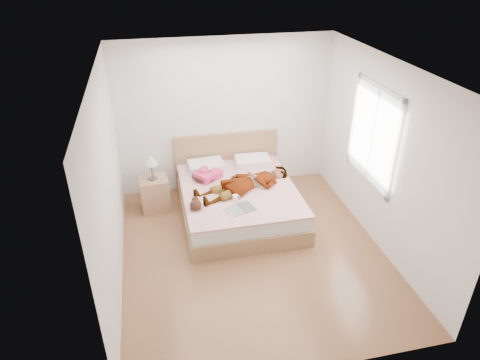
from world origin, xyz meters
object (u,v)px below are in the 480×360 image
Objects in this scene: coffee_mug at (235,198)px; nightstand at (154,191)px; towel at (207,174)px; plush_toy at (196,204)px; bed at (237,198)px; phone at (209,167)px; magazine at (241,209)px; woman at (245,181)px.

nightstand reaches higher than coffee_mug.
towel is 0.90m from plush_toy.
bed is 0.54m from coffee_mug.
towel is 0.50× the size of nightstand.
phone is at bearing 68.44° from plush_toy.
bed is 0.74m from magazine.
woman is 3.35× the size of towel.
phone is 0.98m from nightstand.
coffee_mug is at bearing -36.24° from nightstand.
magazine is (-0.10, -0.69, 0.24)m from bed.
woman is 0.43m from coffee_mug.
nightstand is at bearing 153.29° from phone.
towel is 0.98× the size of magazine.
phone is 0.11× the size of nightstand.
coffee_mug is (0.27, -0.76, -0.15)m from phone.
magazine is (0.32, -1.02, -0.07)m from towel.
phone is at bearing -15.26° from towel.
bed is 7.96× the size of plush_toy.
magazine is 0.51× the size of nightstand.
magazine is at bearing -84.45° from coffee_mug.
nightstand reaches higher than woman.
magazine is 1.63m from nightstand.
woman is 1.51m from nightstand.
plush_toy is 0.27× the size of nightstand.
coffee_mug is (-0.12, -0.44, 0.28)m from bed.
nightstand is at bearing 174.18° from towel.
plush_toy is (-0.60, -0.09, 0.03)m from coffee_mug.
towel reaches higher than magazine.
plush_toy is at bearing -109.41° from towel.
nightstand reaches higher than plush_toy.
coffee_mug is (-0.02, 0.25, 0.04)m from magazine.
woman is 0.65m from phone.
woman is at bearing 56.77° from coffee_mug.
plush_toy is at bearing 165.29° from magazine.
woman is 0.37m from bed.
towel reaches higher than plush_toy.
woman is 0.67m from towel.
nightstand is at bearing -130.11° from woman.
towel is (-0.03, 0.01, -0.12)m from phone.
phone is 0.21× the size of magazine.
woman is 1.68× the size of nightstand.
nightstand reaches higher than magazine.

